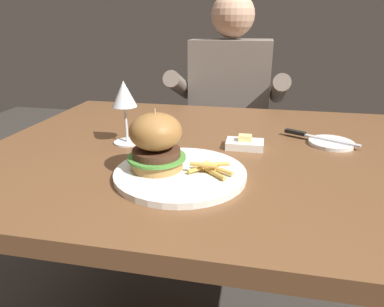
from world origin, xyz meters
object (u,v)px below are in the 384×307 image
object	(u,v)px
wine_glass	(124,98)
diner_person	(228,129)
burger_sandwich	(156,141)
main_plate	(180,174)
bread_plate	(331,143)
butter_dish	(245,144)
table_knife	(314,136)

from	to	relation	value
wine_glass	diner_person	size ratio (longest dim) A/B	0.15
burger_sandwich	wine_glass	size ratio (longest dim) A/B	0.78
main_plate	wine_glass	bearing A→B (deg)	136.42
main_plate	bread_plate	bearing A→B (deg)	38.04
wine_glass	burger_sandwich	bearing A→B (deg)	-51.96
main_plate	butter_dish	size ratio (longest dim) A/B	2.92
main_plate	bread_plate	size ratio (longest dim) A/B	2.39
main_plate	burger_sandwich	size ratio (longest dim) A/B	2.15
diner_person	wine_glass	bearing A→B (deg)	-105.82
burger_sandwich	table_knife	size ratio (longest dim) A/B	0.69
wine_glass	table_knife	xyz separation A→B (m)	(0.51, 0.12, -0.11)
burger_sandwich	wine_glass	bearing A→B (deg)	128.04
main_plate	diner_person	bearing A→B (deg)	88.94
burger_sandwich	table_knife	world-z (taller)	burger_sandwich
bread_plate	diner_person	size ratio (longest dim) A/B	0.10
burger_sandwich	butter_dish	bearing A→B (deg)	48.29
table_knife	butter_dish	bearing A→B (deg)	-153.13
bread_plate	butter_dish	distance (m)	0.24
main_plate	bread_plate	distance (m)	0.46
table_knife	diner_person	distance (m)	0.72
wine_glass	diner_person	distance (m)	0.84
burger_sandwich	wine_glass	distance (m)	0.23
main_plate	table_knife	xyz separation A→B (m)	(0.32, 0.30, 0.01)
bread_plate	butter_dish	xyz separation A→B (m)	(-0.23, -0.07, 0.01)
butter_dish	diner_person	world-z (taller)	diner_person
bread_plate	butter_dish	bearing A→B (deg)	-162.76
main_plate	diner_person	xyz separation A→B (m)	(0.02, 0.94, -0.18)
main_plate	burger_sandwich	world-z (taller)	burger_sandwich
main_plate	burger_sandwich	distance (m)	0.09
table_knife	diner_person	size ratio (longest dim) A/B	0.16
table_knife	diner_person	world-z (taller)	diner_person
table_knife	main_plate	bearing A→B (deg)	-136.00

